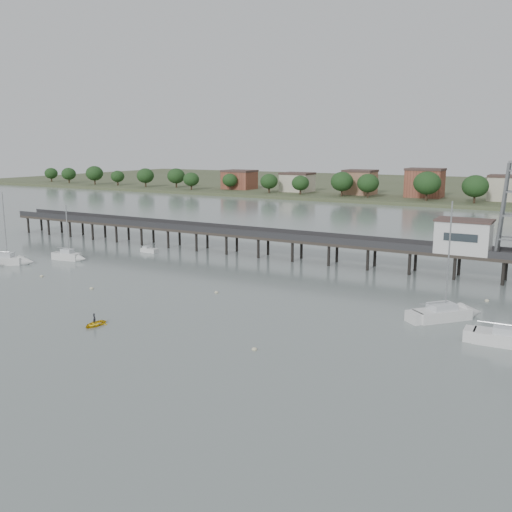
{
  "coord_description": "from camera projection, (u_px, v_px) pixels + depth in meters",
  "views": [
    {
      "loc": [
        39.95,
        -31.74,
        20.75
      ],
      "look_at": [
        -1.81,
        42.0,
        4.0
      ],
      "focal_mm": 40.0,
      "sensor_mm": 36.0,
      "label": 1
    }
  ],
  "objects": [
    {
      "name": "ground_plane",
      "position": [
        40.0,
        382.0,
        50.43
      ],
      "size": [
        500.0,
        500.0,
        0.0
      ],
      "primitive_type": "plane",
      "color": "slate",
      "rests_on": "ground"
    },
    {
      "name": "pier",
      "position": [
        315.0,
        241.0,
        100.91
      ],
      "size": [
        150.0,
        5.0,
        5.5
      ],
      "color": "#2D2823",
      "rests_on": "ground"
    },
    {
      "name": "pier_building",
      "position": [
        463.0,
        236.0,
        88.27
      ],
      "size": [
        8.4,
        5.4,
        5.3
      ],
      "color": "silver",
      "rests_on": "ground"
    },
    {
      "name": "lattice_tower",
      "position": [
        512.0,
        210.0,
        84.27
      ],
      "size": [
        3.2,
        3.2,
        15.5
      ],
      "color": "slate",
      "rests_on": "ground"
    },
    {
      "name": "sailboat_c",
      "position": [
        453.0,
        313.0,
        68.69
      ],
      "size": [
        8.13,
        8.62,
        15.08
      ],
      "rotation": [
        0.0,
        0.0,
        0.84
      ],
      "color": "white",
      "rests_on": "ground"
    },
    {
      "name": "sailboat_b",
      "position": [
        71.0,
        257.0,
        102.97
      ],
      "size": [
        6.46,
        2.78,
        10.52
      ],
      "rotation": [
        0.0,
        0.0,
        0.16
      ],
      "color": "white",
      "rests_on": "ground"
    },
    {
      "name": "sailboat_f",
      "position": [
        13.0,
        261.0,
        99.57
      ],
      "size": [
        8.29,
        5.77,
        13.39
      ],
      "rotation": [
        0.0,
        0.0,
        0.47
      ],
      "color": "white",
      "rests_on": "ground"
    },
    {
      "name": "white_tender",
      "position": [
        149.0,
        250.0,
        110.58
      ],
      "size": [
        3.36,
        1.4,
        1.31
      ],
      "rotation": [
        0.0,
        0.0,
        -0.0
      ],
      "color": "white",
      "rests_on": "ground"
    },
    {
      "name": "yellow_dinghy",
      "position": [
        95.0,
        326.0,
        66.07
      ],
      "size": [
        2.1,
        0.61,
        2.94
      ],
      "primitive_type": "imported",
      "rotation": [
        0.0,
        0.0,
        -0.0
      ],
      "color": "yellow",
      "rests_on": "ground"
    },
    {
      "name": "dinghy_occupant",
      "position": [
        95.0,
        326.0,
        66.07
      ],
      "size": [
        0.82,
        1.32,
        0.3
      ],
      "primitive_type": "imported",
      "rotation": [
        0.0,
        0.0,
        2.83
      ],
      "color": "black",
      "rests_on": "ground"
    },
    {
      "name": "mooring_buoys",
      "position": [
        262.0,
        307.0,
        73.38
      ],
      "size": [
        81.84,
        31.9,
        0.39
      ],
      "color": "beige",
      "rests_on": "ground"
    },
    {
      "name": "far_shore",
      "position": [
        478.0,
        189.0,
        254.59
      ],
      "size": [
        500.0,
        170.0,
        10.4
      ],
      "color": "#475133",
      "rests_on": "ground"
    }
  ]
}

